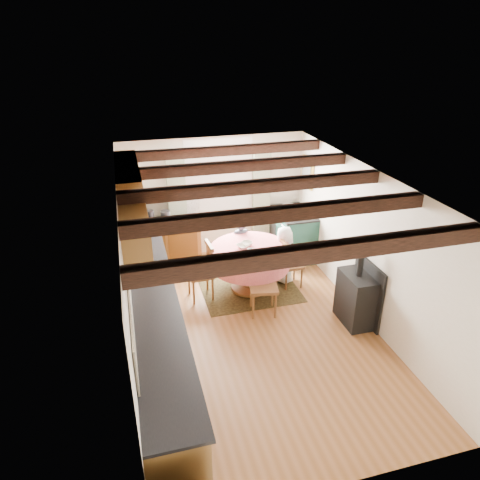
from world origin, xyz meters
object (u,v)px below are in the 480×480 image
object	(u,v)px
child_right	(284,255)
cup	(250,251)
chair_near	(263,285)
chair_left	(200,272)
aga_range	(293,234)
chair_right	(291,263)
cast_iron_stove	(357,286)
dining_table	(250,269)
child_far	(240,246)

from	to	relation	value
child_right	cup	xyz separation A→B (m)	(-0.74, -0.35, 0.34)
chair_near	chair_left	xyz separation A→B (m)	(-0.90, 0.71, -0.01)
aga_range	chair_near	bearing A→B (deg)	-123.89
chair_near	chair_right	size ratio (longest dim) A/B	1.14
cast_iron_stove	child_right	distance (m)	1.62
aga_range	child_right	xyz separation A→B (m)	(-0.53, -0.92, 0.05)
cup	chair_right	bearing A→B (deg)	12.32
dining_table	cast_iron_stove	bearing A→B (deg)	-45.55
dining_table	aga_range	world-z (taller)	aga_range
cast_iron_stove	child_far	xyz separation A→B (m)	(-1.31, 2.02, -0.11)
child_right	cup	bearing A→B (deg)	96.16
aga_range	child_far	xyz separation A→B (m)	(-1.20, -0.38, 0.06)
aga_range	dining_table	bearing A→B (deg)	-138.88
chair_right	cup	size ratio (longest dim) A/B	8.96
chair_right	aga_range	size ratio (longest dim) A/B	0.86
aga_range	child_far	bearing A→B (deg)	-162.39
chair_near	cast_iron_stove	xyz separation A→B (m)	(1.31, -0.62, 0.14)
child_right	aga_range	bearing A→B (deg)	-49.47
chair_left	child_right	bearing A→B (deg)	91.57
chair_near	cast_iron_stove	distance (m)	1.45
child_far	child_right	world-z (taller)	child_far
chair_near	dining_table	bearing A→B (deg)	101.62
cast_iron_stove	cup	world-z (taller)	cast_iron_stove
cast_iron_stove	chair_near	bearing A→B (deg)	154.70
dining_table	child_right	world-z (taller)	child_right
dining_table	child_far	size ratio (longest dim) A/B	1.26
chair_left	child_far	distance (m)	1.13
aga_range	cup	world-z (taller)	aga_range
chair_near	child_right	xyz separation A→B (m)	(0.67, 0.87, 0.02)
cast_iron_stove	child_far	distance (m)	2.41
cup	child_right	bearing A→B (deg)	25.55
chair_near	chair_right	distance (m)	1.02
child_far	child_right	size ratio (longest dim) A/B	1.02
chair_right	aga_range	world-z (taller)	aga_range
dining_table	child_far	bearing A→B (deg)	89.28
chair_right	aga_range	distance (m)	1.18
aga_range	cast_iron_stove	world-z (taller)	cast_iron_stove
dining_table	chair_right	bearing A→B (deg)	-2.72
cast_iron_stove	chair_right	bearing A→B (deg)	113.35
chair_near	cast_iron_stove	size ratio (longest dim) A/B	0.78
chair_left	aga_range	size ratio (longest dim) A/B	0.95
chair_right	child_right	size ratio (longest dim) A/B	0.84
chair_left	cast_iron_stove	world-z (taller)	cast_iron_stove
cup	child_far	bearing A→B (deg)	85.51
dining_table	aga_range	bearing A→B (deg)	41.12
dining_table	cast_iron_stove	world-z (taller)	cast_iron_stove
dining_table	child_far	world-z (taller)	child_far
dining_table	child_right	bearing A→B (deg)	11.64
chair_right	child_far	size ratio (longest dim) A/B	0.83
cast_iron_stove	child_far	size ratio (longest dim) A/B	1.20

